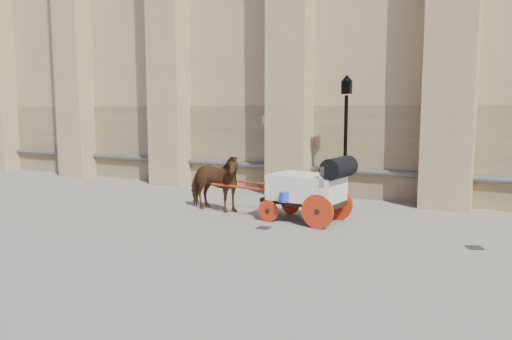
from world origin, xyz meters
The scene contains 6 objects.
ground centered at (0.00, 0.00, 0.00)m, with size 90.00×90.00×0.00m, color gray.
horse centered at (-1.77, 0.11, 0.82)m, with size 0.89×1.95×1.65m, color brown.
carriage centered at (1.19, 0.12, 0.93)m, with size 4.00×1.46×1.72m.
street_lamp centered at (1.17, 2.94, 2.09)m, with size 0.37×0.37×3.91m.
drain_grate_near centered at (0.44, -1.04, 0.01)m, with size 0.32×0.32×0.01m, color black.
drain_grate_far centered at (5.14, -0.51, 0.01)m, with size 0.32×0.32×0.01m, color black.
Camera 1 is at (5.90, -11.64, 2.90)m, focal length 35.00 mm.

